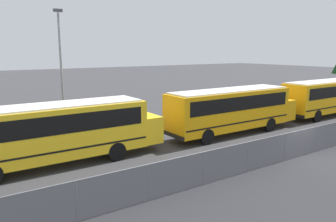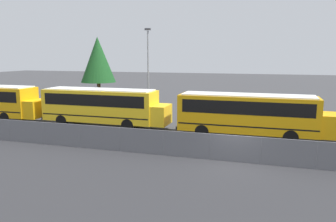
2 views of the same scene
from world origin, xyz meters
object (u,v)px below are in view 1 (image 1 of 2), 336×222
school_bus_4 (328,95)px  light_pole (61,69)px  school_bus_3 (232,107)px  school_bus_2 (57,129)px

school_bus_4 → light_pole: bearing=164.3°
school_bus_3 → light_pole: 12.80m
school_bus_4 → light_pole: 24.33m
school_bus_3 → school_bus_4: (12.57, -0.11, 0.00)m
school_bus_2 → school_bus_3: bearing=-1.9°
school_bus_2 → light_pole: bearing=70.3°
light_pole → school_bus_2: bearing=-109.7°
school_bus_2 → school_bus_4: same height
school_bus_3 → light_pole: light_pole is taller
school_bus_3 → school_bus_2: bearing=178.1°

